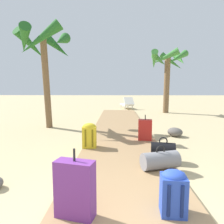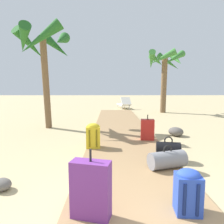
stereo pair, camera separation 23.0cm
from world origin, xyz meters
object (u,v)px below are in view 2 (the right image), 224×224
object	(u,v)px
backpack_blue	(188,190)
backpack_yellow	(93,135)
palm_tree_far_left	(43,48)
duffel_bag_black	(168,149)
suitcase_red	(147,129)
palm_tree_far_right	(165,65)
lounge_chair	(124,104)
duffel_bag_grey	(167,160)
suitcase_purple	(91,189)

from	to	relation	value
backpack_blue	backpack_yellow	bearing A→B (deg)	116.62
backpack_blue	palm_tree_far_left	bearing A→B (deg)	121.96
duffel_bag_black	suitcase_red	distance (m)	1.35
backpack_blue	duffel_bag_black	bearing A→B (deg)	80.76
palm_tree_far_right	lounge_chair	bearing A→B (deg)	134.33
backpack_yellow	backpack_blue	bearing A→B (deg)	-63.38
duffel_bag_black	backpack_yellow	distance (m)	1.64
duffel_bag_grey	backpack_blue	bearing A→B (deg)	-95.63
duffel_bag_black	palm_tree_far_right	xyz separation A→B (m)	(1.86, 7.54, 2.37)
duffel_bag_grey	suitcase_purple	distance (m)	1.74
duffel_bag_black	suitcase_red	size ratio (longest dim) A/B	0.77
duffel_bag_grey	backpack_yellow	size ratio (longest dim) A/B	1.22
backpack_blue	palm_tree_far_right	bearing A→B (deg)	77.00
suitcase_red	lounge_chair	size ratio (longest dim) A/B	0.40
suitcase_red	backpack_yellow	world-z (taller)	suitcase_red
palm_tree_far_right	suitcase_purple	bearing A→B (deg)	-108.75
backpack_blue	lounge_chair	distance (m)	11.44
duffel_bag_black	backpack_yellow	bearing A→B (deg)	156.57
duffel_bag_grey	backpack_yellow	bearing A→B (deg)	138.19
duffel_bag_black	palm_tree_far_right	bearing A→B (deg)	76.13
backpack_blue	suitcase_purple	bearing A→B (deg)	-176.46
duffel_bag_grey	suitcase_red	xyz separation A→B (m)	(0.00, 1.88, 0.12)
backpack_blue	palm_tree_far_right	world-z (taller)	palm_tree_far_right
suitcase_purple	palm_tree_far_left	distance (m)	5.83
duffel_bag_black	backpack_yellow	xyz separation A→B (m)	(-1.50, 0.65, 0.14)
duffel_bag_grey	duffel_bag_black	size ratio (longest dim) A/B	1.35
lounge_chair	backpack_yellow	bearing A→B (deg)	-98.16
suitcase_red	backpack_yellow	distance (m)	1.50
backpack_blue	backpack_yellow	world-z (taller)	backpack_yellow
backpack_yellow	lounge_chair	distance (m)	9.11
suitcase_red	palm_tree_far_right	world-z (taller)	palm_tree_far_right
backpack_yellow	palm_tree_far_right	bearing A→B (deg)	63.98
backpack_blue	lounge_chair	xyz separation A→B (m)	(0.08, 11.44, -0.01)
backpack_blue	duffel_bag_black	size ratio (longest dim) A/B	0.98
suitcase_red	suitcase_purple	distance (m)	3.38
suitcase_red	palm_tree_far_right	distance (m)	6.91
suitcase_purple	palm_tree_far_left	size ratio (longest dim) A/B	0.21
suitcase_red	backpack_yellow	bearing A→B (deg)	-152.83
palm_tree_far_left	lounge_chair	bearing A→B (deg)	64.44
suitcase_red	palm_tree_far_right	bearing A→B (deg)	71.91
backpack_yellow	lounge_chair	size ratio (longest dim) A/B	0.34
palm_tree_far_left	backpack_yellow	bearing A→B (deg)	-53.34
palm_tree_far_left	lounge_chair	size ratio (longest dim) A/B	2.10
duffel_bag_grey	suitcase_purple	bearing A→B (deg)	-131.76
suitcase_red	palm_tree_far_left	bearing A→B (deg)	150.69
duffel_bag_black	backpack_yellow	size ratio (longest dim) A/B	0.90
backpack_blue	duffel_bag_black	xyz separation A→B (m)	(0.29, 1.77, -0.11)
backpack_blue	suitcase_red	bearing A→B (deg)	87.72
suitcase_red	lounge_chair	xyz separation A→B (m)	(-0.05, 8.33, -0.02)
lounge_chair	suitcase_red	bearing A→B (deg)	-89.69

